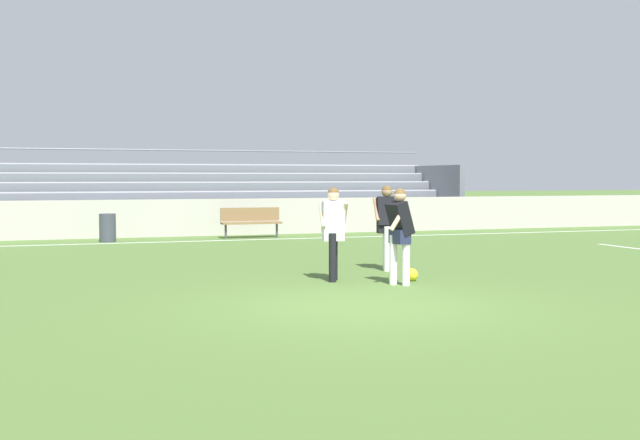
{
  "coord_description": "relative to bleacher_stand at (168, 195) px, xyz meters",
  "views": [
    {
      "loc": [
        -4.16,
        -10.29,
        1.82
      ],
      "look_at": [
        0.74,
        4.12,
        0.99
      ],
      "focal_mm": 44.54,
      "sensor_mm": 36.0,
      "label": 1
    }
  ],
  "objects": [
    {
      "name": "ground_plane",
      "position": [
        0.36,
        -17.07,
        -1.21
      ],
      "size": [
        160.0,
        160.0,
        0.0
      ],
      "primitive_type": "plane",
      "color": "#4C6B30"
    },
    {
      "name": "field_line_sideline",
      "position": [
        0.36,
        -5.09,
        -1.2
      ],
      "size": [
        44.0,
        0.12,
        0.01
      ],
      "primitive_type": "cube",
      "color": "white",
      "rests_on": "ground"
    },
    {
      "name": "sideline_wall",
      "position": [
        0.36,
        -3.09,
        -0.64
      ],
      "size": [
        48.0,
        0.16,
        1.13
      ],
      "primitive_type": "cube",
      "color": "#BCB7AD",
      "rests_on": "ground"
    },
    {
      "name": "bleacher_stand",
      "position": [
        0.0,
        0.0,
        0.0
      ],
      "size": [
        20.63,
        4.24,
        2.83
      ],
      "color": "#B2B2B7",
      "rests_on": "ground"
    },
    {
      "name": "bench_near_bin",
      "position": [
        1.84,
        -4.37,
        -0.66
      ],
      "size": [
        1.8,
        0.4,
        0.9
      ],
      "color": "olive",
      "rests_on": "ground"
    },
    {
      "name": "trash_bin",
      "position": [
        -2.31,
        -4.52,
        -0.81
      ],
      "size": [
        0.46,
        0.46,
        0.79
      ],
      "primitive_type": "cylinder",
      "color": "#3D424C",
      "rests_on": "ground"
    },
    {
      "name": "player_white_overlapping",
      "position": [
        0.84,
        -14.41,
        -0.24
      ],
      "size": [
        0.51,
        0.47,
        1.63
      ],
      "color": "black",
      "rests_on": "ground"
    },
    {
      "name": "player_dark_wide_right",
      "position": [
        1.72,
        -15.26,
        -0.25
      ],
      "size": [
        0.56,
        0.47,
        1.63
      ],
      "color": "white",
      "rests_on": "ground"
    },
    {
      "name": "player_dark_pressing_high",
      "position": [
        2.36,
        -13.24,
        -0.23
      ],
      "size": [
        0.53,
        0.5,
        1.65
      ],
      "color": "white",
      "rests_on": "ground"
    },
    {
      "name": "soccer_ball",
      "position": [
        2.15,
        -14.84,
        -1.1
      ],
      "size": [
        0.22,
        0.22,
        0.22
      ],
      "primitive_type": "sphere",
      "color": "yellow",
      "rests_on": "ground"
    }
  ]
}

